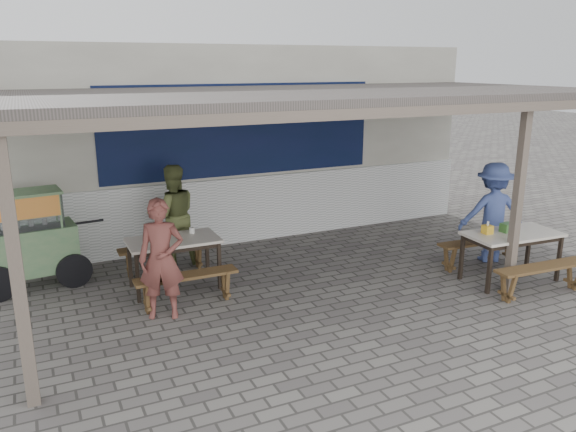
% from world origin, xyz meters
% --- Properties ---
extents(ground, '(60.00, 60.00, 0.00)m').
position_xyz_m(ground, '(0.00, 0.00, 0.00)').
color(ground, slate).
rests_on(ground, ground).
extents(back_wall, '(9.00, 1.28, 3.50)m').
position_xyz_m(back_wall, '(-0.00, 3.58, 1.72)').
color(back_wall, beige).
rests_on(back_wall, ground).
extents(warung_roof, '(9.00, 4.21, 2.81)m').
position_xyz_m(warung_roof, '(0.02, 0.90, 2.71)').
color(warung_roof, '#534B47').
rests_on(warung_roof, ground).
extents(table_left, '(1.29, 0.74, 0.75)m').
position_xyz_m(table_left, '(-1.94, 1.29, 0.67)').
color(table_left, beige).
rests_on(table_left, ground).
extents(bench_left_street, '(1.39, 0.29, 0.45)m').
position_xyz_m(bench_left_street, '(-1.94, 0.60, 0.33)').
color(bench_left_street, brown).
rests_on(bench_left_street, ground).
extents(bench_left_wall, '(1.39, 0.29, 0.45)m').
position_xyz_m(bench_left_wall, '(-1.93, 1.98, 0.33)').
color(bench_left_wall, brown).
rests_on(bench_left_wall, ground).
extents(table_right, '(1.46, 0.80, 0.75)m').
position_xyz_m(table_right, '(2.72, -0.55, 0.67)').
color(table_right, beige).
rests_on(table_right, ground).
extents(bench_right_street, '(1.54, 0.37, 0.45)m').
position_xyz_m(bench_right_street, '(2.68, -1.18, 0.34)').
color(bench_right_street, brown).
rests_on(bench_right_street, ground).
extents(bench_right_wall, '(1.54, 0.37, 0.45)m').
position_xyz_m(bench_right_wall, '(2.75, 0.09, 0.34)').
color(bench_right_wall, brown).
rests_on(bench_right_wall, ground).
extents(vendor_cart, '(1.77, 0.84, 1.44)m').
position_xyz_m(vendor_cart, '(-3.81, 2.20, 0.78)').
color(vendor_cart, '#718C5D').
rests_on(vendor_cart, ground).
extents(patron_street_side, '(0.66, 0.54, 1.57)m').
position_xyz_m(patron_street_side, '(-2.30, 0.40, 0.78)').
color(patron_street_side, brown).
rests_on(patron_street_side, ground).
extents(patron_wall_side, '(0.82, 0.64, 1.65)m').
position_xyz_m(patron_wall_side, '(-1.69, 2.29, 0.83)').
color(patron_wall_side, '#5C6535').
rests_on(patron_wall_side, ground).
extents(patron_right_table, '(1.22, 0.97, 1.65)m').
position_xyz_m(patron_right_table, '(3.11, 0.27, 0.82)').
color(patron_right_table, '#435598').
rests_on(patron_right_table, ground).
extents(tissue_box, '(0.13, 0.13, 0.13)m').
position_xyz_m(tissue_box, '(2.34, -0.42, 0.81)').
color(tissue_box, yellow).
rests_on(tissue_box, table_right).
extents(donation_box, '(0.21, 0.15, 0.13)m').
position_xyz_m(donation_box, '(2.68, -0.47, 0.82)').
color(donation_box, '#396F31').
rests_on(donation_box, table_right).
extents(condiment_jar, '(0.08, 0.08, 0.09)m').
position_xyz_m(condiment_jar, '(-1.61, 1.46, 0.79)').
color(condiment_jar, white).
rests_on(condiment_jar, table_left).
extents(condiment_bowl, '(0.27, 0.27, 0.05)m').
position_xyz_m(condiment_bowl, '(-2.17, 1.25, 0.77)').
color(condiment_bowl, silver).
rests_on(condiment_bowl, table_left).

